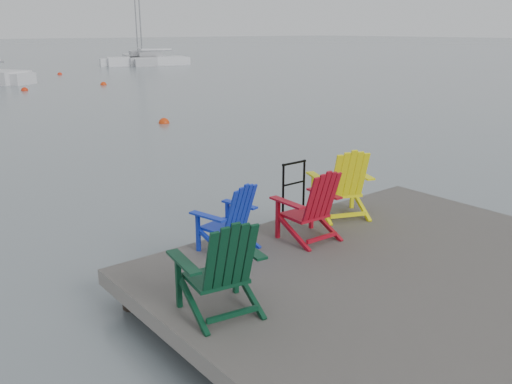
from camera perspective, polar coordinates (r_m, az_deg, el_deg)
ground at (r=7.23m, az=15.80°, el=-11.73°), size 400.00×400.00×0.00m
dock at (r=7.07m, az=16.03°, el=-9.25°), size 6.00×5.00×1.40m
handrail at (r=8.51m, az=3.99°, el=0.86°), size 0.48×0.04×0.90m
chair_green at (r=5.61m, az=-3.65°, el=-7.76°), size 0.96×0.90×1.09m
chair_blue at (r=7.23m, az=-2.75°, el=-2.59°), size 0.86×0.81×0.95m
chair_red at (r=7.59m, az=5.86°, el=-1.34°), size 0.84×0.78×1.04m
chair_yellow at (r=8.59m, az=9.14°, el=0.97°), size 1.08×1.04×1.12m
sailboat_mid at (r=57.57m, az=-12.23°, el=13.45°), size 5.68×9.77×12.99m
sailboat_far at (r=54.27m, az=-11.43°, el=13.32°), size 7.54×3.90×10.23m
buoy_a at (r=20.57m, az=-9.65°, el=7.14°), size 0.41×0.41×0.41m
buoy_b at (r=33.90m, az=-23.18°, el=9.78°), size 0.39×0.39×0.39m
buoy_c at (r=35.77m, az=-15.76°, el=10.80°), size 0.39×0.39×0.39m
buoy_d at (r=44.94m, az=-19.95°, el=11.54°), size 0.35×0.35×0.35m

